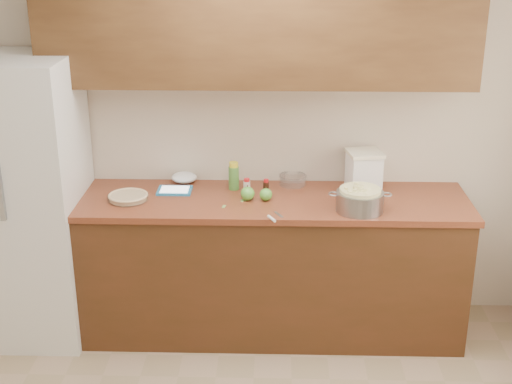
{
  "coord_description": "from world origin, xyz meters",
  "views": [
    {
      "loc": [
        0.11,
        -2.64,
        2.54
      ],
      "look_at": [
        -0.0,
        1.43,
        0.98
      ],
      "focal_mm": 50.0,
      "sensor_mm": 36.0,
      "label": 1
    }
  ],
  "objects_px": {
    "pie": "(128,197)",
    "flour_canister": "(364,171)",
    "colander": "(360,200)",
    "tablet": "(175,190)"
  },
  "relations": [
    {
      "from": "colander",
      "to": "tablet",
      "type": "relative_size",
      "value": 1.74
    },
    {
      "from": "colander",
      "to": "tablet",
      "type": "xyz_separation_m",
      "value": [
        -1.14,
        0.29,
        -0.06
      ]
    },
    {
      "from": "pie",
      "to": "flour_canister",
      "type": "relative_size",
      "value": 0.98
    },
    {
      "from": "flour_canister",
      "to": "tablet",
      "type": "xyz_separation_m",
      "value": [
        -1.2,
        -0.07,
        -0.12
      ]
    },
    {
      "from": "pie",
      "to": "flour_canister",
      "type": "bearing_deg",
      "value": 8.65
    },
    {
      "from": "flour_canister",
      "to": "colander",
      "type": "bearing_deg",
      "value": -99.61
    },
    {
      "from": "pie",
      "to": "tablet",
      "type": "xyz_separation_m",
      "value": [
        0.27,
        0.16,
        -0.01
      ]
    },
    {
      "from": "pie",
      "to": "colander",
      "type": "bearing_deg",
      "value": -5.27
    },
    {
      "from": "colander",
      "to": "flour_canister",
      "type": "bearing_deg",
      "value": 80.39
    },
    {
      "from": "colander",
      "to": "pie",
      "type": "bearing_deg",
      "value": 174.73
    }
  ]
}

